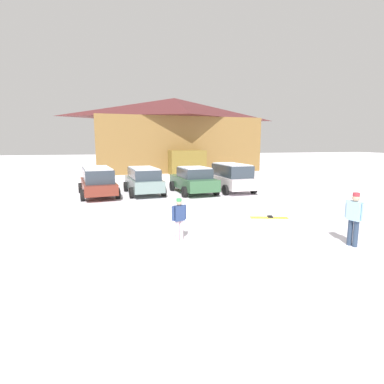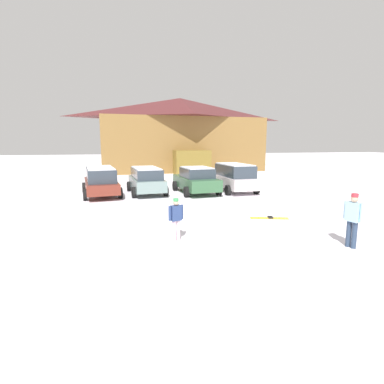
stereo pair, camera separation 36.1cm
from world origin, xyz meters
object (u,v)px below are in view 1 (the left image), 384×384
Objects in this scene: parked_maroon_van at (98,181)px; skier_teen_in_navy_coat at (179,217)px; parked_green_coupe at (194,180)px; parked_grey_wagon at (144,180)px; skier_adult_in_blue_parka at (354,216)px; parked_white_suv at (231,177)px; ski_lodge at (175,134)px; pair_of_skis at (269,217)px.

skier_teen_in_navy_coat is at bearing -73.36° from parked_maroon_van.
parked_green_coupe is 3.09× the size of skier_teen_in_navy_coat.
parked_grey_wagon is 0.99× the size of parked_green_coupe.
parked_grey_wagon is at bearing 114.63° from skier_adult_in_blue_parka.
skier_adult_in_blue_parka is (-0.47, -10.85, -0.02)m from parked_white_suv.
skier_adult_in_blue_parka is (2.11, -10.79, 0.10)m from parked_green_coupe.
parked_maroon_van is 1.15× the size of parked_white_suv.
parked_maroon_van is 9.95m from skier_teen_in_navy_coat.
skier_teen_in_navy_coat is (0.12, -9.48, -0.09)m from parked_grey_wagon.
ski_lodge is 4.29× the size of parked_white_suv.
ski_lodge reaches higher than parked_green_coupe.
parked_white_suv is (2.58, 0.06, 0.12)m from parked_green_coupe.
parked_white_suv reaches higher than parked_grey_wagon.
ski_lodge is 18.18m from parked_maroon_van.
parked_white_suv is 3.08× the size of skier_teen_in_navy_coat.
pair_of_skis is at bearing -78.54° from parked_green_coupe.
parked_grey_wagon is 2.69× the size of pair_of_skis.
skier_adult_in_blue_parka is at bearing -79.64° from pair_of_skis.
skier_teen_in_navy_coat is 5.39m from skier_adult_in_blue_parka.
ski_lodge is 11.56× the size of pair_of_skis.
ski_lodge is 17.00m from parked_green_coupe.
parked_grey_wagon is at bearing 175.28° from parked_white_suv.
pair_of_skis is at bearing -59.12° from parked_grey_wagon.
parked_green_coupe is (5.81, -0.58, -0.08)m from parked_maroon_van.
parked_grey_wagon is 2.58× the size of skier_adult_in_blue_parka.
parked_grey_wagon is at bearing 170.30° from parked_green_coupe.
parked_maroon_van is 2.73m from parked_grey_wagon.
parked_maroon_van is at bearing -117.06° from ski_lodge.
parked_maroon_van is at bearing 176.45° from parked_white_suv.
parked_white_suv is 10.58m from skier_teen_in_navy_coat.
parked_green_coupe is 1.00× the size of parked_white_suv.
parked_grey_wagon is 12.45m from skier_adult_in_blue_parka.
parked_maroon_van is at bearing 133.68° from pair_of_skis.
pair_of_skis is (4.49, -7.51, -0.87)m from parked_grey_wagon.
parked_maroon_van reaches higher than pair_of_skis.
parked_green_coupe is at bearing 71.72° from skier_teen_in_navy_coat.
parked_green_coupe is at bearing 101.46° from pair_of_skis.
skier_teen_in_navy_coat is (-5.54, -9.01, -0.17)m from parked_white_suv.
parked_green_coupe is at bearing -5.69° from parked_maroon_van.
parked_white_suv reaches higher than skier_teen_in_navy_coat.
parked_white_suv is at bearing -3.55° from parked_maroon_van.
pair_of_skis is (-0.70, 3.81, -0.92)m from skier_adult_in_blue_parka.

